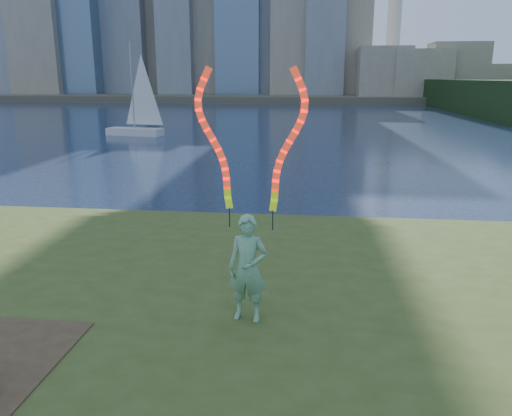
# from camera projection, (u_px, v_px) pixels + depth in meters

# --- Properties ---
(ground) EXTENTS (320.00, 320.00, 0.00)m
(ground) POSITION_uv_depth(u_px,v_px,m) (168.00, 321.00, 9.17)
(ground) COLOR #19253E
(ground) RESTS_ON ground
(grassy_knoll) EXTENTS (20.00, 18.00, 0.80)m
(grassy_knoll) POSITION_uv_depth(u_px,v_px,m) (120.00, 377.00, 6.88)
(grassy_knoll) COLOR #3B4B1B
(grassy_knoll) RESTS_ON ground
(far_shore) EXTENTS (320.00, 40.00, 1.20)m
(far_shore) POSITION_uv_depth(u_px,v_px,m) (303.00, 96.00, 100.27)
(far_shore) COLOR #4D4839
(far_shore) RESTS_ON ground
(woman_with_ribbons) EXTENTS (2.04, 0.47, 4.01)m
(woman_with_ribbons) POSITION_uv_depth(u_px,v_px,m) (249.00, 229.00, 7.23)
(woman_with_ribbons) COLOR #1B7534
(woman_with_ribbons) RESTS_ON grassy_knoll
(sailboat) EXTENTS (4.61, 2.05, 6.91)m
(sailboat) POSITION_uv_depth(u_px,v_px,m) (137.00, 120.00, 37.96)
(sailboat) COLOR silver
(sailboat) RESTS_ON ground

